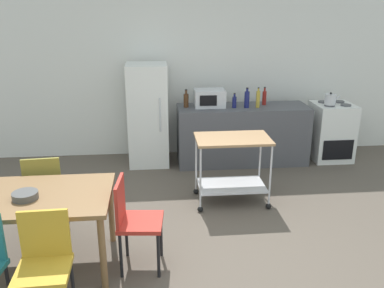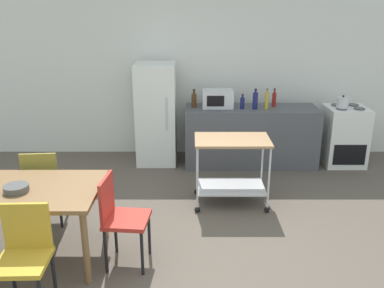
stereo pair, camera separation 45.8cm
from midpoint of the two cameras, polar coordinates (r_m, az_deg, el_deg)
name	(u,v)px [view 2 (the right image)]	position (r m, az deg, el deg)	size (l,w,h in m)	color
ground_plane	(193,261)	(4.17, 3.44, -15.97)	(12.00, 12.00, 0.00)	brown
back_wall	(194,65)	(6.69, 2.22, 10.83)	(8.40, 0.12, 2.90)	silver
kitchen_counter	(252,136)	(6.42, 10.33, 1.03)	(2.00, 0.64, 0.90)	#4C4C51
dining_table	(21,196)	(4.13, -19.67, -6.82)	(1.50, 0.90, 0.75)	brown
chair_mustard	(26,252)	(3.53, -18.55, -14.09)	(0.41, 0.41, 0.89)	gold
chair_olive	(46,181)	(4.77, -17.07, -5.02)	(0.43, 0.43, 0.89)	olive
chair_red	(121,214)	(3.91, -6.46, -9.76)	(0.44, 0.44, 0.89)	#B72D23
stove_oven	(346,136)	(6.84, 22.35, 1.02)	(0.60, 0.61, 0.92)	white
refrigerator	(158,114)	(6.34, -2.70, 4.14)	(0.60, 0.63, 1.55)	white
kitchen_cart	(233,160)	(5.06, 8.31, -2.32)	(0.91, 0.57, 0.85)	#A37A51
bottle_vinegar	(196,100)	(6.21, 2.62, 6.08)	(0.08, 0.08, 0.27)	#4C2D19
microwave	(219,99)	(6.25, 5.89, 6.26)	(0.46, 0.35, 0.26)	silver
bottle_hot_sauce	(244,103)	(6.20, 9.32, 5.62)	(0.06, 0.06, 0.22)	navy
bottle_wine	(257,101)	(6.21, 11.08, 5.91)	(0.08, 0.08, 0.30)	navy
bottle_soda	(268,100)	(6.24, 12.62, 5.90)	(0.06, 0.06, 0.30)	gold
bottle_sparkling_water	(276,99)	(6.43, 13.55, 6.03)	(0.06, 0.06, 0.28)	maroon
fruit_bowl	(18,188)	(4.02, -20.03, -5.84)	(0.22, 0.22, 0.06)	#4C4C4C
kettle	(344,103)	(6.58, 22.28, 5.32)	(0.24, 0.17, 0.19)	silver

